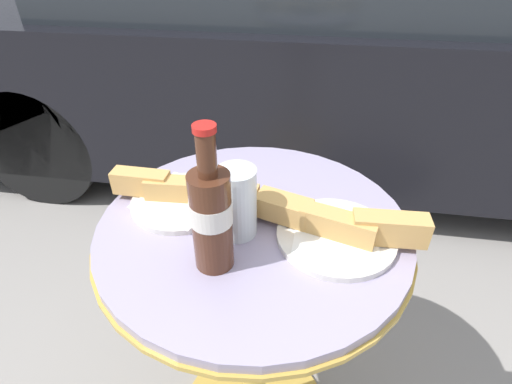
% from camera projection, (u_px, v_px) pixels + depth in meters
% --- Properties ---
extents(bistro_table, '(0.62, 0.62, 0.75)m').
position_uv_depth(bistro_table, '(254.00, 298.00, 0.91)').
color(bistro_table, gold).
rests_on(bistro_table, ground_plane).
extents(cola_bottle_left, '(0.07, 0.07, 0.26)m').
position_uv_depth(cola_bottle_left, '(211.00, 216.00, 0.63)').
color(cola_bottle_left, '#4C2819').
rests_on(cola_bottle_left, bistro_table).
extents(drinking_glass, '(0.07, 0.07, 0.14)m').
position_uv_depth(drinking_glass, '(237.00, 205.00, 0.72)').
color(drinking_glass, '#C68923').
rests_on(drinking_glass, bistro_table).
extents(lunch_plate_near, '(0.32, 0.22, 0.07)m').
position_uv_depth(lunch_plate_near, '(338.00, 228.00, 0.73)').
color(lunch_plate_near, silver).
rests_on(lunch_plate_near, bistro_table).
extents(lunch_plate_far, '(0.31, 0.20, 0.06)m').
position_uv_depth(lunch_plate_far, '(183.00, 194.00, 0.81)').
color(lunch_plate_far, silver).
rests_on(lunch_plate_far, bistro_table).
extents(parked_car, '(4.52, 1.75, 1.38)m').
position_uv_depth(parked_car, '(326.00, 42.00, 2.24)').
color(parked_car, black).
rests_on(parked_car, ground_plane).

